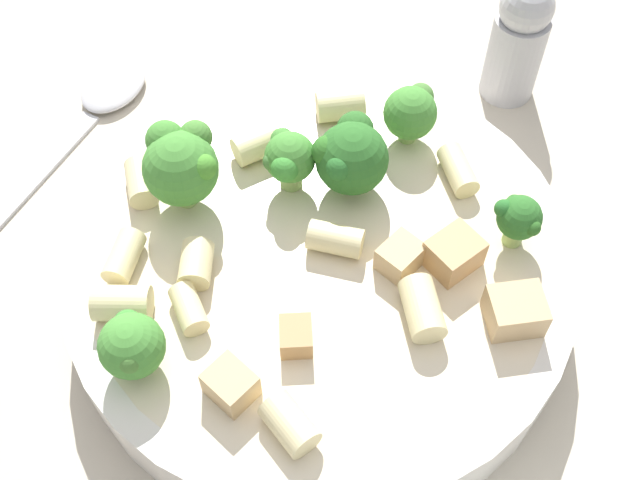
{
  "coord_description": "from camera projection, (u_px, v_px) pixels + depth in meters",
  "views": [
    {
      "loc": [
        0.12,
        -0.19,
        0.38
      ],
      "look_at": [
        0.0,
        0.0,
        0.05
      ],
      "focal_mm": 45.0,
      "sensor_mm": 36.0,
      "label": 1
    }
  ],
  "objects": [
    {
      "name": "broccoli_floret_2",
      "position": [
        181.0,
        164.0,
        0.4
      ],
      "size": [
        0.04,
        0.04,
        0.05
      ],
      "color": "#93B766",
      "rests_on": "pasta_bowl"
    },
    {
      "name": "rigatoni_8",
      "position": [
        256.0,
        145.0,
        0.44
      ],
      "size": [
        0.03,
        0.03,
        0.02
      ],
      "primitive_type": "cylinder",
      "rotation": [
        1.57,
        0.0,
        2.65
      ],
      "color": "beige",
      "rests_on": "pasta_bowl"
    },
    {
      "name": "pasta_bowl",
      "position": [
        320.0,
        268.0,
        0.42
      ],
      "size": [
        0.26,
        0.26,
        0.04
      ],
      "color": "silver",
      "rests_on": "ground_plane"
    },
    {
      "name": "rigatoni_10",
      "position": [
        141.0,
        182.0,
        0.42
      ],
      "size": [
        0.03,
        0.03,
        0.02
      ],
      "primitive_type": "cylinder",
      "rotation": [
        1.57,
        0.0,
        0.82
      ],
      "color": "beige",
      "rests_on": "pasta_bowl"
    },
    {
      "name": "rigatoni_0",
      "position": [
        124.0,
        257.0,
        0.4
      ],
      "size": [
        0.02,
        0.03,
        0.01
      ],
      "primitive_type": "cylinder",
      "rotation": [
        1.57,
        0.0,
        0.35
      ],
      "color": "beige",
      "rests_on": "pasta_bowl"
    },
    {
      "name": "chicken_chunk_0",
      "position": [
        454.0,
        253.0,
        0.4
      ],
      "size": [
        0.03,
        0.03,
        0.02
      ],
      "primitive_type": "cube",
      "rotation": [
        0.0,
        0.0,
        1.23
      ],
      "color": "tan",
      "rests_on": "pasta_bowl"
    },
    {
      "name": "broccoli_floret_1",
      "position": [
        350.0,
        155.0,
        0.41
      ],
      "size": [
        0.04,
        0.04,
        0.04
      ],
      "color": "#9EC175",
      "rests_on": "pasta_bowl"
    },
    {
      "name": "pepper_shaker",
      "position": [
        518.0,
        40.0,
        0.49
      ],
      "size": [
        0.03,
        0.03,
        0.08
      ],
      "color": "#B2B2B7",
      "rests_on": "ground_plane"
    },
    {
      "name": "rigatoni_3",
      "position": [
        340.0,
        105.0,
        0.45
      ],
      "size": [
        0.03,
        0.03,
        0.02
      ],
      "primitive_type": "cylinder",
      "rotation": [
        1.57,
        0.0,
        2.29
      ],
      "color": "beige",
      "rests_on": "pasta_bowl"
    },
    {
      "name": "rigatoni_9",
      "position": [
        290.0,
        424.0,
        0.35
      ],
      "size": [
        0.03,
        0.02,
        0.02
      ],
      "primitive_type": "cylinder",
      "rotation": [
        1.57,
        0.0,
        1.23
      ],
      "color": "beige",
      "rests_on": "pasta_bowl"
    },
    {
      "name": "chicken_chunk_2",
      "position": [
        400.0,
        257.0,
        0.4
      ],
      "size": [
        0.02,
        0.02,
        0.02
      ],
      "primitive_type": "cube",
      "rotation": [
        0.0,
        0.0,
        1.39
      ],
      "color": "tan",
      "rests_on": "pasta_bowl"
    },
    {
      "name": "rigatoni_2",
      "position": [
        458.0,
        170.0,
        0.43
      ],
      "size": [
        0.03,
        0.03,
        0.01
      ],
      "primitive_type": "cylinder",
      "rotation": [
        1.57,
        0.0,
        0.84
      ],
      "color": "beige",
      "rests_on": "pasta_bowl"
    },
    {
      "name": "broccoli_floret_5",
      "position": [
        288.0,
        159.0,
        0.41
      ],
      "size": [
        0.03,
        0.03,
        0.04
      ],
      "color": "#93B766",
      "rests_on": "pasta_bowl"
    },
    {
      "name": "ground_plane",
      "position": [
        320.0,
        290.0,
        0.44
      ],
      "size": [
        2.0,
        2.0,
        0.0
      ],
      "primitive_type": "plane",
      "color": "#BCB29E"
    },
    {
      "name": "broccoli_floret_3",
      "position": [
        416.0,
        113.0,
        0.43
      ],
      "size": [
        0.03,
        0.03,
        0.04
      ],
      "color": "#84AD60",
      "rests_on": "pasta_bowl"
    },
    {
      "name": "rigatoni_6",
      "position": [
        196.0,
        264.0,
        0.39
      ],
      "size": [
        0.03,
        0.03,
        0.02
      ],
      "primitive_type": "cylinder",
      "rotation": [
        1.57,
        0.0,
        0.54
      ],
      "color": "beige",
      "rests_on": "pasta_bowl"
    },
    {
      "name": "rigatoni_1",
      "position": [
        335.0,
        239.0,
        0.4
      ],
      "size": [
        0.03,
        0.02,
        0.02
      ],
      "primitive_type": "cylinder",
      "rotation": [
        1.57,
        0.0,
        1.89
      ],
      "color": "beige",
      "rests_on": "pasta_bowl"
    },
    {
      "name": "chicken_chunk_4",
      "position": [
        231.0,
        385.0,
        0.36
      ],
      "size": [
        0.02,
        0.02,
        0.02
      ],
      "primitive_type": "cube",
      "rotation": [
        0.0,
        0.0,
        2.96
      ],
      "color": "tan",
      "rests_on": "pasta_bowl"
    },
    {
      "name": "broccoli_floret_0",
      "position": [
        132.0,
        345.0,
        0.36
      ],
      "size": [
        0.03,
        0.03,
        0.03
      ],
      "color": "#9EC175",
      "rests_on": "pasta_bowl"
    },
    {
      "name": "rigatoni_4",
      "position": [
        422.0,
        309.0,
        0.38
      ],
      "size": [
        0.03,
        0.03,
        0.02
      ],
      "primitive_type": "cylinder",
      "rotation": [
        1.57,
        0.0,
        0.74
      ],
      "color": "beige",
      "rests_on": "pasta_bowl"
    },
    {
      "name": "chicken_chunk_3",
      "position": [
        515.0,
        311.0,
        0.38
      ],
      "size": [
        0.03,
        0.03,
        0.02
      ],
      "primitive_type": "cube",
      "rotation": [
        0.0,
        0.0,
        0.71
      ],
      "color": "tan",
      "rests_on": "pasta_bowl"
    },
    {
      "name": "rigatoni_7",
      "position": [
        189.0,
        309.0,
        0.38
      ],
      "size": [
        0.03,
        0.02,
        0.01
      ],
      "primitive_type": "cylinder",
      "rotation": [
        1.57,
        0.0,
        0.99
      ],
      "color": "beige",
      "rests_on": "pasta_bowl"
    },
    {
      "name": "broccoli_floret_4",
      "position": [
        518.0,
        218.0,
        0.4
      ],
      "size": [
        0.03,
        0.02,
        0.03
      ],
      "color": "#93B766",
      "rests_on": "pasta_bowl"
    },
    {
      "name": "spoon",
      "position": [
        95.0,
        107.0,
        0.51
      ],
      "size": [
        0.04,
        0.16,
        0.01
      ],
      "color": "silver",
      "rests_on": "ground_plane"
    },
    {
      "name": "rigatoni_5",
      "position": [
        122.0,
        303.0,
        0.38
      ],
      "size": [
        0.03,
        0.03,
        0.02
      ],
      "primitive_type": "cylinder",
      "rotation": [
        1.57,
        0.0,
        2.12
      ],
      "color": "beige",
      "rests_on": "pasta_bowl"
    },
    {
      "name": "chicken_chunk_1",
      "position": [
        296.0,
        336.0,
        0.37
      ],
      "size": [
        0.02,
        0.02,
        0.01
      ],
      "primitive_type": "cube",
      "rotation": [
        0.0,
        0.0,
        2.2
      ],
      "color": "tan",
      "rests_on": "pasta_bowl"
    }
  ]
}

